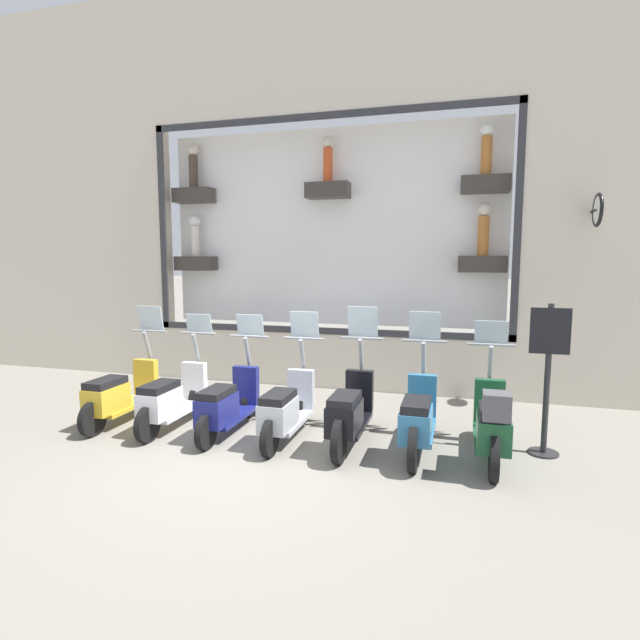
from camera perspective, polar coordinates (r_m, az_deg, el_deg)
ground_plane at (r=6.26m, az=-8.33°, el=-15.31°), size 120.00×120.00×0.00m
building_facade at (r=9.30m, az=0.70°, el=15.37°), size 1.17×36.00×7.32m
scooter_green_0 at (r=6.21m, az=19.08°, el=-11.15°), size 1.80×0.61×1.58m
scooter_teal_1 at (r=6.28m, az=11.12°, el=-10.97°), size 1.81×0.61×1.67m
scooter_black_2 at (r=6.40m, az=3.39°, el=-10.48°), size 1.81×0.60×1.72m
scooter_silver_3 at (r=6.63m, az=-3.94°, el=-10.13°), size 1.79×0.60×1.63m
scooter_navy_4 at (r=6.95m, az=-10.65°, el=-9.48°), size 1.79×0.60×1.55m
scooter_white_5 at (r=7.36m, az=-16.66°, el=-8.67°), size 1.79×0.60×1.54m
scooter_yellow_6 at (r=7.84m, az=-21.95°, el=-7.89°), size 1.79×0.61×1.64m
shop_sign_post at (r=6.60m, az=24.58°, el=-5.58°), size 0.36×0.45×1.85m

